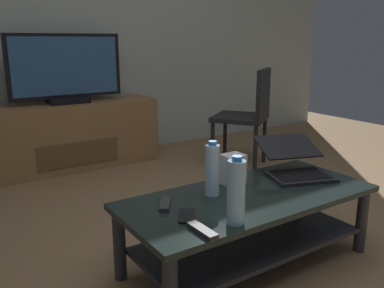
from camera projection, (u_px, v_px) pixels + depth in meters
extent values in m
plane|color=olive|center=(249.00, 267.00, 2.06)|extent=(7.68, 7.68, 0.00)
cube|color=#A8B2A8|center=(74.00, 8.00, 3.71)|extent=(6.40, 0.12, 2.80)
cube|color=black|center=(249.00, 197.00, 2.01)|extent=(1.29, 0.57, 0.03)
cube|color=#2D2D33|center=(248.00, 240.00, 2.06)|extent=(1.13, 0.50, 0.02)
cylinder|color=#2D2D33|center=(362.00, 221.00, 2.18)|extent=(0.06, 0.06, 0.35)
cylinder|color=#2D2D33|center=(119.00, 245.00, 1.93)|extent=(0.06, 0.06, 0.35)
cylinder|color=#2D2D33|center=(295.00, 194.00, 2.56)|extent=(0.06, 0.06, 0.35)
cube|color=olive|center=(70.00, 135.00, 3.61)|extent=(1.54, 0.43, 0.59)
cube|color=brown|center=(79.00, 154.00, 3.46)|extent=(0.69, 0.01, 0.20)
cube|color=black|center=(68.00, 100.00, 3.51)|extent=(0.34, 0.20, 0.05)
cube|color=black|center=(66.00, 66.00, 3.44)|extent=(0.96, 0.04, 0.53)
cube|color=#2D517A|center=(66.00, 66.00, 3.42)|extent=(0.89, 0.01, 0.48)
cube|color=black|center=(240.00, 118.00, 3.61)|extent=(0.61, 0.61, 0.04)
cube|color=black|center=(263.00, 94.00, 3.48)|extent=(0.36, 0.27, 0.43)
cylinder|color=black|center=(225.00, 137.00, 3.90)|extent=(0.04, 0.04, 0.43)
cylinder|color=black|center=(212.00, 146.00, 3.56)|extent=(0.04, 0.04, 0.43)
cylinder|color=black|center=(264.00, 140.00, 3.77)|extent=(0.04, 0.04, 0.43)
cylinder|color=black|center=(255.00, 150.00, 3.43)|extent=(0.04, 0.04, 0.43)
cube|color=black|center=(300.00, 176.00, 2.24)|extent=(0.40, 0.35, 0.02)
cube|color=black|center=(300.00, 174.00, 2.24)|extent=(0.34, 0.28, 0.00)
cube|color=black|center=(288.00, 146.00, 2.36)|extent=(0.40, 0.34, 0.09)
cube|color=teal|center=(288.00, 146.00, 2.36)|extent=(0.35, 0.30, 0.07)
cube|color=white|center=(233.00, 169.00, 2.13)|extent=(0.12, 0.09, 0.16)
cube|color=#19D84C|center=(239.00, 181.00, 2.11)|extent=(0.07, 0.00, 0.01)
cylinder|color=#99C6E5|center=(236.00, 193.00, 1.66)|extent=(0.08, 0.08, 0.27)
cylinder|color=blue|center=(237.00, 158.00, 1.62)|extent=(0.04, 0.04, 0.02)
cylinder|color=silver|center=(212.00, 170.00, 1.97)|extent=(0.07, 0.07, 0.25)
cylinder|color=blue|center=(213.00, 143.00, 1.93)|extent=(0.04, 0.04, 0.02)
cube|color=black|center=(187.00, 216.00, 1.74)|extent=(0.13, 0.16, 0.01)
cube|color=#2D2D30|center=(202.00, 230.00, 1.60)|extent=(0.05, 0.16, 0.02)
cube|color=#2D2D30|center=(165.00, 204.00, 1.86)|extent=(0.12, 0.16, 0.02)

